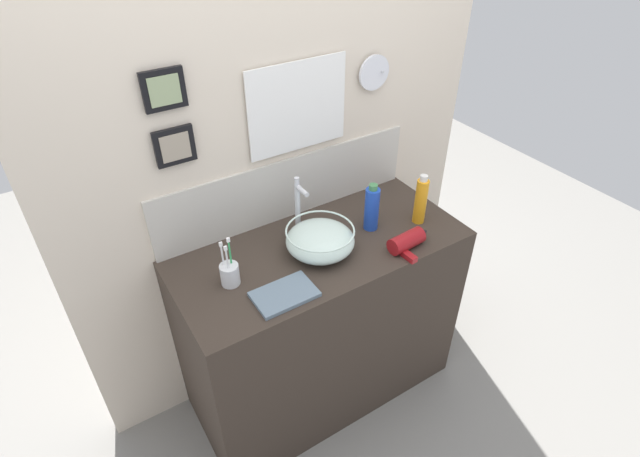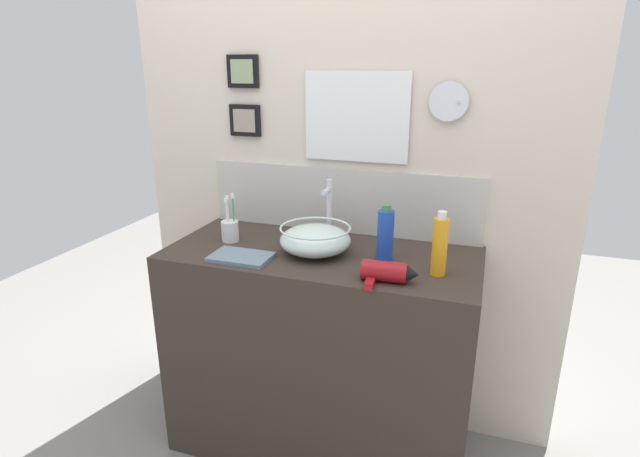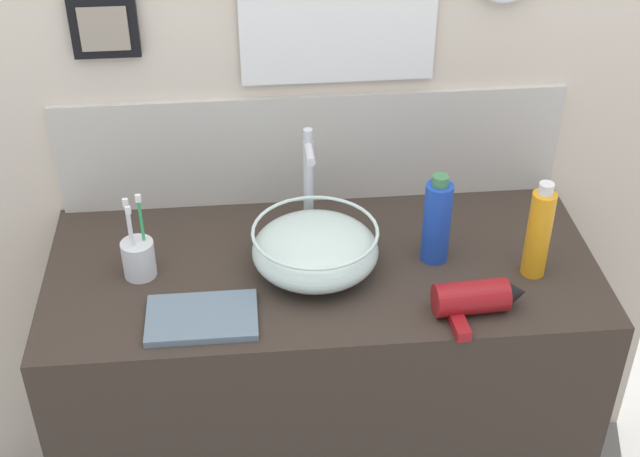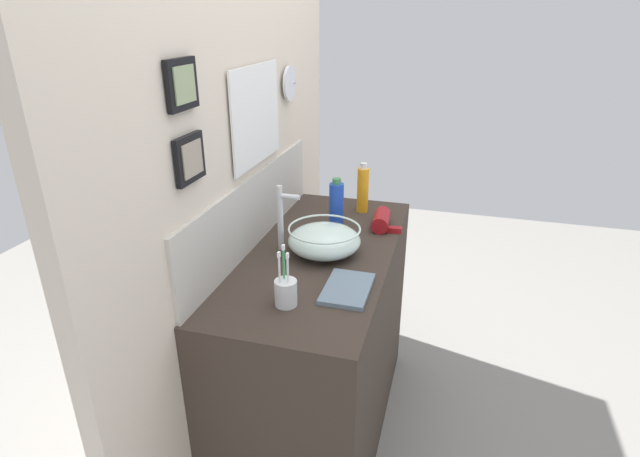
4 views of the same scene
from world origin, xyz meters
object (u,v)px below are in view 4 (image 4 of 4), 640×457
at_px(toothbrush_cup, 285,292).
at_px(glass_bowl_sink, 324,240).
at_px(faucet, 282,214).
at_px(hair_drier, 382,219).
at_px(hand_towel, 347,289).
at_px(shampoo_bottle, 363,189).
at_px(lotion_bottle, 337,205).

bearing_deg(toothbrush_cup, glass_bowl_sink, -3.70).
height_order(faucet, hair_drier, faucet).
bearing_deg(toothbrush_cup, hand_towel, -51.60).
bearing_deg(faucet, hair_drier, -46.45).
bearing_deg(toothbrush_cup, shampoo_bottle, -5.16).
bearing_deg(faucet, hand_towel, -128.14).
relative_size(hair_drier, shampoo_bottle, 0.86).
height_order(faucet, shampoo_bottle, faucet).
distance_m(toothbrush_cup, hand_towel, 0.23).
bearing_deg(shampoo_bottle, lotion_bottle, 161.08).
xyz_separation_m(hair_drier, hand_towel, (-0.58, 0.02, -0.03)).
bearing_deg(hair_drier, glass_bowl_sink, 152.06).
distance_m(glass_bowl_sink, shampoo_bottle, 0.49).
bearing_deg(glass_bowl_sink, shampoo_bottle, -6.34).
relative_size(toothbrush_cup, lotion_bottle, 0.93).
bearing_deg(hand_towel, glass_bowl_sink, 30.79).
distance_m(toothbrush_cup, shampoo_bottle, 0.89).
height_order(lotion_bottle, hand_towel, lotion_bottle).
relative_size(hair_drier, lotion_bottle, 0.92).
relative_size(faucet, hand_towel, 1.13).
height_order(glass_bowl_sink, hand_towel, glass_bowl_sink).
relative_size(shampoo_bottle, hand_towel, 1.01).
bearing_deg(hand_towel, faucet, 51.86).
distance_m(toothbrush_cup, lotion_bottle, 0.67).
height_order(hair_drier, shampoo_bottle, shampoo_bottle).
bearing_deg(glass_bowl_sink, hand_towel, -149.21).
bearing_deg(hand_towel, lotion_bottle, 17.69).
distance_m(glass_bowl_sink, faucet, 0.19).
distance_m(glass_bowl_sink, toothbrush_cup, 0.39).
bearing_deg(shampoo_bottle, glass_bowl_sink, 173.66).
bearing_deg(faucet, glass_bowl_sink, -90.00).
xyz_separation_m(faucet, lotion_bottle, (0.28, -0.15, -0.04)).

